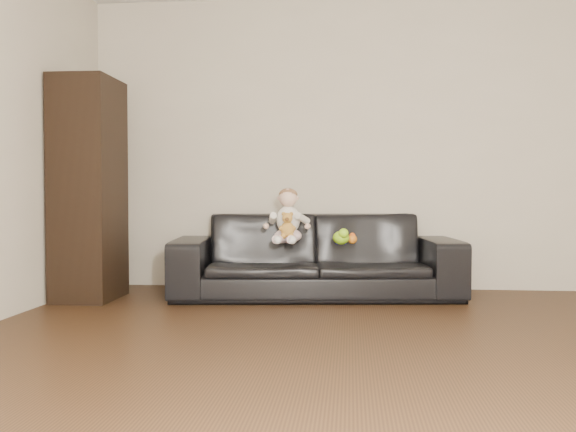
# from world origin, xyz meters

# --- Properties ---
(floor) EXTENTS (5.50, 5.50, 0.00)m
(floor) POSITION_xyz_m (0.00, 0.00, 0.00)
(floor) COLOR #392414
(floor) RESTS_ON ground
(wall_back) EXTENTS (5.00, 0.00, 5.00)m
(wall_back) POSITION_xyz_m (0.00, 2.75, 1.30)
(wall_back) COLOR beige
(wall_back) RESTS_ON ground
(sofa) EXTENTS (2.41, 1.15, 0.68)m
(sofa) POSITION_xyz_m (-0.46, 2.25, 0.34)
(sofa) COLOR black
(sofa) RESTS_ON floor
(cabinet) EXTENTS (0.45, 0.61, 1.77)m
(cabinet) POSITION_xyz_m (-2.26, 1.93, 0.88)
(cabinet) COLOR black
(cabinet) RESTS_ON floor
(shelf_item) EXTENTS (0.18, 0.25, 0.28)m
(shelf_item) POSITION_xyz_m (-2.24, 1.93, 1.28)
(shelf_item) COLOR silver
(shelf_item) RESTS_ON cabinet
(baby) EXTENTS (0.32, 0.39, 0.45)m
(baby) POSITION_xyz_m (-0.67, 2.13, 0.64)
(baby) COLOR #F7D1D7
(baby) RESTS_ON sofa
(teddy_bear) EXTENTS (0.11, 0.11, 0.20)m
(teddy_bear) POSITION_xyz_m (-0.66, 1.99, 0.60)
(teddy_bear) COLOR #BE8836
(teddy_bear) RESTS_ON sofa
(toy_green) EXTENTS (0.18, 0.20, 0.11)m
(toy_green) POSITION_xyz_m (-0.24, 2.02, 0.50)
(toy_green) COLOR #97E31A
(toy_green) RESTS_ON sofa
(toy_rattle) EXTENTS (0.09, 0.09, 0.08)m
(toy_rattle) POSITION_xyz_m (-0.15, 2.10, 0.49)
(toy_rattle) COLOR orange
(toy_rattle) RESTS_ON sofa
(toy_blue_disc) EXTENTS (0.11, 0.11, 0.01)m
(toy_blue_disc) POSITION_xyz_m (-0.24, 2.10, 0.45)
(toy_blue_disc) COLOR #181AC2
(toy_blue_disc) RESTS_ON sofa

